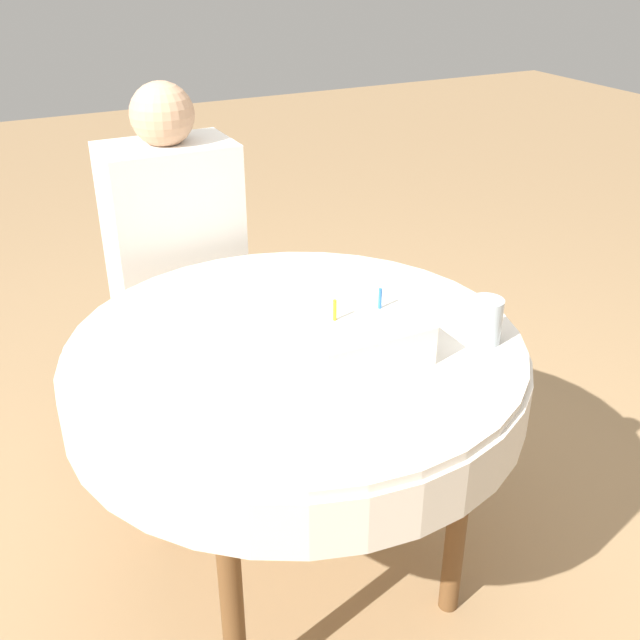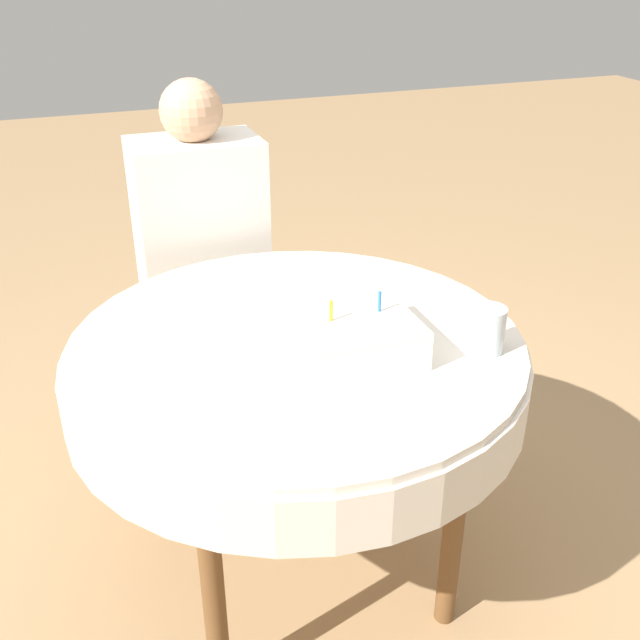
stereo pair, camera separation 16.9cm
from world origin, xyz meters
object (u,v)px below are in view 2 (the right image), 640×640
at_px(chair, 202,293).
at_px(drinking_glass, 488,330).
at_px(person, 202,238).
at_px(birthday_cake, 351,335).

bearing_deg(chair, drinking_glass, -66.34).
bearing_deg(person, birthday_cake, -79.46).
bearing_deg(person, drinking_glass, -64.47).
height_order(chair, person, person).
height_order(birthday_cake, drinking_glass, birthday_cake).
height_order(chair, birthday_cake, chair).
relative_size(chair, birthday_cake, 3.40).
distance_m(birthday_cake, drinking_glass, 0.30).
xyz_separation_m(chair, birthday_cake, (0.16, -0.91, 0.28)).
relative_size(person, drinking_glass, 11.19).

